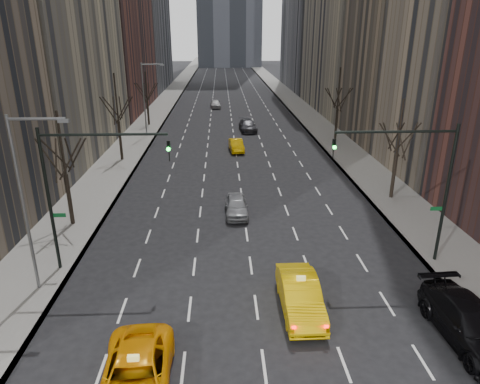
{
  "coord_description": "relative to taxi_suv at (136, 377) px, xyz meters",
  "views": [
    {
      "loc": [
        -1.56,
        -9.55,
        12.61
      ],
      "look_at": [
        -0.5,
        14.74,
        3.5
      ],
      "focal_mm": 32.0,
      "sensor_mm": 36.0,
      "label": 1
    }
  ],
  "objects": [
    {
      "name": "sidewalk_left",
      "position": [
        -7.41,
        67.16,
        -0.7
      ],
      "size": [
        4.5,
        320.0,
        0.15
      ],
      "primitive_type": "cube",
      "color": "slate",
      "rests_on": "ground"
    },
    {
      "name": "sidewalk_right",
      "position": [
        17.09,
        67.16,
        -0.7
      ],
      "size": [
        4.5,
        320.0,
        0.15
      ],
      "primitive_type": "cube",
      "color": "slate",
      "rests_on": "ground"
    },
    {
      "name": "tree_lw_b",
      "position": [
        -7.16,
        15.16,
        2.94
      ],
      "size": [
        3.36,
        3.5,
        7.82
      ],
      "color": "black",
      "rests_on": "ground"
    },
    {
      "name": "tree_lw_c",
      "position": [
        -7.16,
        31.16,
        3.26
      ],
      "size": [
        3.36,
        3.5,
        8.74
      ],
      "color": "black",
      "rests_on": "ground"
    },
    {
      "name": "tree_lw_d",
      "position": [
        -7.16,
        49.16,
        2.78
      ],
      "size": [
        3.36,
        3.5,
        7.36
      ],
      "color": "black",
      "rests_on": "ground"
    },
    {
      "name": "tree_rw_b",
      "position": [
        16.84,
        19.16,
        2.94
      ],
      "size": [
        3.36,
        3.5,
        7.82
      ],
      "color": "black",
      "rests_on": "ground"
    },
    {
      "name": "tree_rw_c",
      "position": [
        16.84,
        37.16,
        3.26
      ],
      "size": [
        3.36,
        3.5,
        8.74
      ],
      "color": "black",
      "rests_on": "ground"
    },
    {
      "name": "traffic_mast_left",
      "position": [
        -4.27,
        9.15,
        4.71
      ],
      "size": [
        6.69,
        0.39,
        8.0
      ],
      "color": "black",
      "rests_on": "ground"
    },
    {
      "name": "traffic_mast_right",
      "position": [
        13.95,
        9.15,
        4.71
      ],
      "size": [
        6.69,
        0.39,
        8.0
      ],
      "color": "black",
      "rests_on": "ground"
    },
    {
      "name": "streetlight_near",
      "position": [
        -6.0,
        7.16,
        4.84
      ],
      "size": [
        2.83,
        0.22,
        9.0
      ],
      "color": "slate",
      "rests_on": "ground"
    },
    {
      "name": "streetlight_far",
      "position": [
        -6.0,
        42.16,
        4.84
      ],
      "size": [
        2.83,
        0.22,
        9.0
      ],
      "color": "slate",
      "rests_on": "ground"
    },
    {
      "name": "taxi_suv",
      "position": [
        0.0,
        0.0,
        0.0
      ],
      "size": [
        2.88,
        5.72,
        1.55
      ],
      "primitive_type": "imported",
      "rotation": [
        0.0,
        0.0,
        0.06
      ],
      "color": "#F99E05",
      "rests_on": "ground"
    },
    {
      "name": "taxi_sedan",
      "position": [
        6.91,
        4.83,
        0.05
      ],
      "size": [
        1.79,
        5.04,
        1.66
      ],
      "primitive_type": "imported",
      "rotation": [
        0.0,
        0.0,
        0.01
      ],
      "color": "#FFC605",
      "rests_on": "ground"
    },
    {
      "name": "silver_sedan_ahead",
      "position": [
        4.28,
        16.54,
        -0.09
      ],
      "size": [
        1.68,
        4.07,
        1.38
      ],
      "primitive_type": "imported",
      "rotation": [
        0.0,
        0.0,
        0.01
      ],
      "color": "gray",
      "rests_on": "ground"
    },
    {
      "name": "parked_suv_black",
      "position": [
        13.85,
        2.41,
        0.08
      ],
      "size": [
        2.67,
        5.97,
        1.7
      ],
      "primitive_type": "imported",
      "rotation": [
        0.0,
        0.0,
        0.05
      ],
      "color": "black",
      "rests_on": "ground"
    },
    {
      "name": "far_taxi",
      "position": [
        4.91,
        34.44,
        -0.11
      ],
      "size": [
        1.76,
        4.15,
        1.33
      ],
      "primitive_type": "imported",
      "rotation": [
        0.0,
        0.0,
        0.09
      ],
      "color": "#F9B805",
      "rests_on": "ground"
    },
    {
      "name": "far_suv_grey",
      "position": [
        6.84,
        44.9,
        -0.02
      ],
      "size": [
        2.51,
        5.37,
        1.52
      ],
      "primitive_type": "imported",
      "rotation": [
        0.0,
        0.0,
        0.08
      ],
      "color": "#2F2F34",
      "rests_on": "ground"
    },
    {
      "name": "far_car_white",
      "position": [
        2.26,
        64.03,
        -0.07
      ],
      "size": [
        1.97,
        4.25,
        1.41
      ],
      "primitive_type": "imported",
      "rotation": [
        0.0,
        0.0,
        0.07
      ],
      "color": "#BCBCBC",
      "rests_on": "ground"
    }
  ]
}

